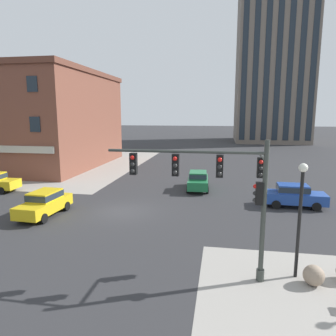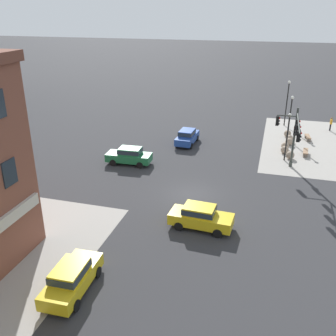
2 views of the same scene
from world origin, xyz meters
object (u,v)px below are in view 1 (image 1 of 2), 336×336
Objects in this scene: car_main_southbound_far at (294,195)px; bollard_sphere_curb_a at (314,275)px; car_main_southbound_near at (198,180)px; car_cross_westbound at (44,202)px; street_lamp_corner_near at (300,206)px; traffic_signal_main at (226,187)px.

bollard_sphere_curb_a is at bearing -97.98° from car_main_southbound_far.
car_main_southbound_near and car_main_southbound_far have the same top height.
street_lamp_corner_near is at bearing -20.81° from car_cross_westbound.
traffic_signal_main reaches higher than bollard_sphere_curb_a.
street_lamp_corner_near is (-0.56, 0.56, 2.68)m from bollard_sphere_curb_a.
traffic_signal_main is at bearing -81.64° from car_main_southbound_near.
traffic_signal_main is 1.34× the size of street_lamp_corner_near.
car_cross_westbound is (-9.66, -9.08, 0.00)m from car_main_southbound_near.
bollard_sphere_curb_a is at bearing -44.90° from street_lamp_corner_near.
car_cross_westbound is at bearing 153.01° from traffic_signal_main.
bollard_sphere_curb_a is (3.57, -0.17, -3.48)m from traffic_signal_main.
traffic_signal_main reaches higher than car_main_southbound_far.
car_main_southbound_near and car_cross_westbound have the same top height.
traffic_signal_main reaches higher than street_lamp_corner_near.
street_lamp_corner_near is at bearing 7.44° from traffic_signal_main.
car_main_southbound_far is (5.14, 11.04, -2.98)m from traffic_signal_main.
car_main_southbound_near is 1.01× the size of car_main_southbound_far.
street_lamp_corner_near is 1.08× the size of car_main_southbound_near.
car_main_southbound_far is (2.13, 10.64, -2.18)m from street_lamp_corner_near.
traffic_signal_main is at bearing -26.99° from car_cross_westbound.
traffic_signal_main is 1.47× the size of car_main_southbound_far.
car_main_southbound_near is 13.26m from car_cross_westbound.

